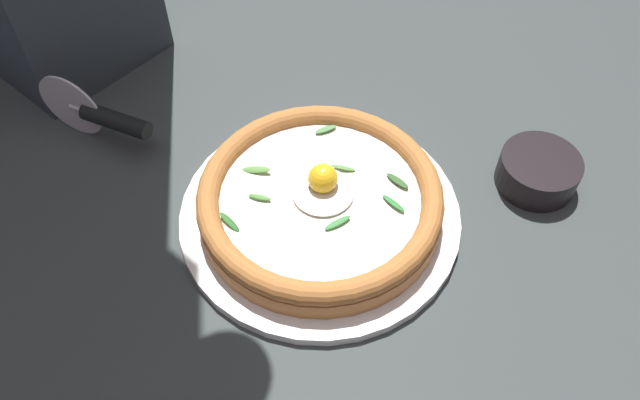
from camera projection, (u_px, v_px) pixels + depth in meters
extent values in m
cube|color=#363D3C|center=(305.00, 209.00, 0.72)|extent=(2.40, 2.40, 0.03)
cylinder|color=white|center=(320.00, 215.00, 0.69)|extent=(0.31, 0.31, 0.01)
cylinder|color=#B8733A|center=(320.00, 205.00, 0.68)|extent=(0.26, 0.26, 0.02)
torus|color=#B67035|center=(320.00, 195.00, 0.66)|extent=(0.26, 0.26, 0.02)
cylinder|color=white|center=(320.00, 197.00, 0.67)|extent=(0.22, 0.22, 0.00)
ellipsoid|color=white|center=(323.00, 192.00, 0.66)|extent=(0.07, 0.07, 0.01)
sphere|color=yellow|center=(322.00, 180.00, 0.66)|extent=(0.03, 0.03, 0.03)
ellipsoid|color=#5E9844|center=(256.00, 170.00, 0.68)|extent=(0.02, 0.03, 0.01)
ellipsoid|color=#31803A|center=(394.00, 203.00, 0.65)|extent=(0.02, 0.03, 0.01)
ellipsoid|color=#315D29|center=(398.00, 181.00, 0.67)|extent=(0.02, 0.03, 0.01)
ellipsoid|color=#4C8F3A|center=(260.00, 197.00, 0.66)|extent=(0.01, 0.03, 0.00)
ellipsoid|color=#4E8B48|center=(326.00, 129.00, 0.72)|extent=(0.03, 0.02, 0.00)
ellipsoid|color=#2A6825|center=(230.00, 222.00, 0.64)|extent=(0.01, 0.03, 0.01)
ellipsoid|color=#3C8941|center=(338.00, 223.00, 0.64)|extent=(0.03, 0.02, 0.00)
ellipsoid|color=#589744|center=(343.00, 168.00, 0.68)|extent=(0.02, 0.03, 0.01)
cylinder|color=black|center=(538.00, 171.00, 0.71)|extent=(0.09, 0.09, 0.04)
cylinder|color=silver|center=(71.00, 106.00, 0.74)|extent=(0.01, 0.08, 0.08)
cylinder|color=silver|center=(78.00, 108.00, 0.74)|extent=(0.01, 0.02, 0.01)
cylinder|color=black|center=(116.00, 121.00, 0.73)|extent=(0.03, 0.09, 0.02)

